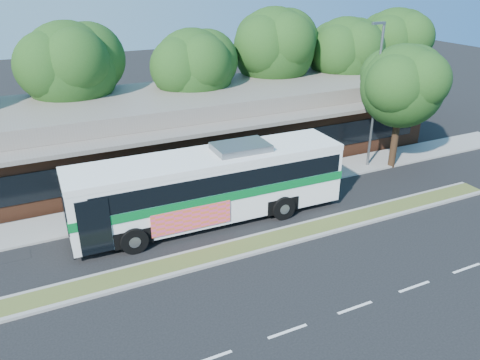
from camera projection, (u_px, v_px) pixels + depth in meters
The scene contains 12 objects.
ground at pixel (288, 244), 22.01m from camera, with size 120.00×120.00×0.00m, color black.
median_strip at pixel (282, 237), 22.48m from camera, with size 26.00×1.10×0.15m, color #485B26.
sidewalk at pixel (232, 190), 27.26m from camera, with size 44.00×2.60×0.12m, color gray.
plaza_building at pixel (191, 125), 31.82m from camera, with size 33.20×11.20×4.45m.
lamp_post at pixel (375, 93), 28.68m from camera, with size 0.93×0.18×9.07m.
tree_bg_b at pixel (76, 66), 30.19m from camera, with size 6.69×6.00×9.00m.
tree_bg_c at pixel (198, 67), 32.71m from camera, with size 6.24×5.60×8.26m.
tree_bg_d at pixel (278, 46), 35.96m from camera, with size 6.91×6.20×9.37m.
tree_bg_e at pixel (348, 52), 37.75m from camera, with size 6.47×5.80×8.50m.
tree_bg_f at pixel (397, 41), 40.80m from camera, with size 6.69×6.00×8.92m.
transit_bus at pixel (211, 181), 23.34m from camera, with size 13.94×3.47×3.89m.
sidewalk_tree at pixel (406, 83), 28.69m from camera, with size 5.65×5.07×7.84m.
Camera 1 is at (-10.13, -16.01, 11.84)m, focal length 35.00 mm.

